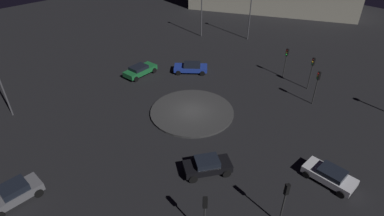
{
  "coord_description": "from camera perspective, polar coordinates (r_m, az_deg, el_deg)",
  "views": [
    {
      "loc": [
        -20.04,
        19.45,
        19.08
      ],
      "look_at": [
        0.0,
        0.0,
        0.58
      ],
      "focal_mm": 28.93,
      "sensor_mm": 36.0,
      "label": 1
    }
  ],
  "objects": [
    {
      "name": "traffic_light_southwest",
      "position": [
        36.47,
        22.1,
        4.54
      ],
      "size": [
        0.37,
        0.39,
        4.05
      ],
      "rotation": [
        0.0,
        0.0,
        0.93
      ],
      "color": "#2D2D2D",
      "rests_on": "ground_plane"
    },
    {
      "name": "traffic_light_northwest",
      "position": [
        20.8,
        2.38,
        -18.12
      ],
      "size": [
        0.39,
        0.38,
        3.9
      ],
      "rotation": [
        0.0,
        0.0,
        -0.72
      ],
      "color": "#2D2D2D",
      "rests_on": "ground_plane"
    },
    {
      "name": "car_blue",
      "position": [
        41.85,
        -0.18,
        7.49
      ],
      "size": [
        4.51,
        4.42,
        1.32
      ],
      "rotation": [
        0.0,
        0.0,
        3.9
      ],
      "color": "#1E38A5",
      "rests_on": "ground_plane"
    },
    {
      "name": "traffic_light_south",
      "position": [
        41.48,
        16.99,
        8.94
      ],
      "size": [
        0.33,
        0.38,
        3.93
      ],
      "rotation": [
        0.0,
        0.0,
        1.41
      ],
      "color": "#2D2D2D",
      "rests_on": "ground_plane"
    },
    {
      "name": "car_black",
      "position": [
        26.35,
        2.85,
        -10.52
      ],
      "size": [
        3.55,
        4.3,
        1.47
      ],
      "rotation": [
        0.0,
        0.0,
        1.02
      ],
      "color": "black",
      "rests_on": "ground_plane"
    },
    {
      "name": "streetlamp_southeast_near",
      "position": [
        53.0,
        1.8,
        18.72
      ],
      "size": [
        0.5,
        0.5,
        8.78
      ],
      "color": "#4C4C51",
      "rests_on": "ground_plane"
    },
    {
      "name": "streetlamp_southeast",
      "position": [
        52.33,
        10.9,
        18.92
      ],
      "size": [
        0.56,
        0.56,
        9.67
      ],
      "color": "#4C4C51",
      "rests_on": "ground_plane"
    },
    {
      "name": "car_grey",
      "position": [
        27.76,
        -30.03,
        -13.44
      ],
      "size": [
        2.19,
        4.05,
        1.54
      ],
      "rotation": [
        0.0,
        0.0,
        1.61
      ],
      "color": "slate",
      "rests_on": "ground_plane"
    },
    {
      "name": "car_green",
      "position": [
        41.63,
        -9.56,
        6.91
      ],
      "size": [
        2.46,
        4.63,
        1.38
      ],
      "rotation": [
        0.0,
        0.0,
        4.81
      ],
      "color": "#1E7238",
      "rests_on": "ground_plane"
    },
    {
      "name": "roundabout_island",
      "position": [
        33.76,
        0.0,
        -0.66
      ],
      "size": [
        9.09,
        9.09,
        0.23
      ],
      "primitive_type": "cylinder",
      "color": "#383838",
      "rests_on": "ground_plane"
    },
    {
      "name": "traffic_light_southwest_near",
      "position": [
        39.49,
        21.26,
        7.01
      ],
      "size": [
        0.36,
        0.39,
        4.11
      ],
      "rotation": [
        0.0,
        0.0,
        1.15
      ],
      "color": "#2D2D2D",
      "rests_on": "ground_plane"
    },
    {
      "name": "ground_plane",
      "position": [
        33.82,
        0.0,
        -0.82
      ],
      "size": [
        115.44,
        115.44,
        0.0
      ],
      "primitive_type": "plane",
      "color": "black"
    },
    {
      "name": "car_white",
      "position": [
        27.99,
        24.06,
        -11.23
      ],
      "size": [
        4.05,
        2.07,
        1.3
      ],
      "rotation": [
        0.0,
        0.0,
        6.28
      ],
      "color": "white",
      "rests_on": "ground_plane"
    },
    {
      "name": "traffic_light_west",
      "position": [
        22.28,
        16.78,
        -15.29
      ],
      "size": [
        0.39,
        0.36,
        3.94
      ],
      "rotation": [
        0.0,
        0.0,
        -0.35
      ],
      "color": "#2D2D2D",
      "rests_on": "ground_plane"
    }
  ]
}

